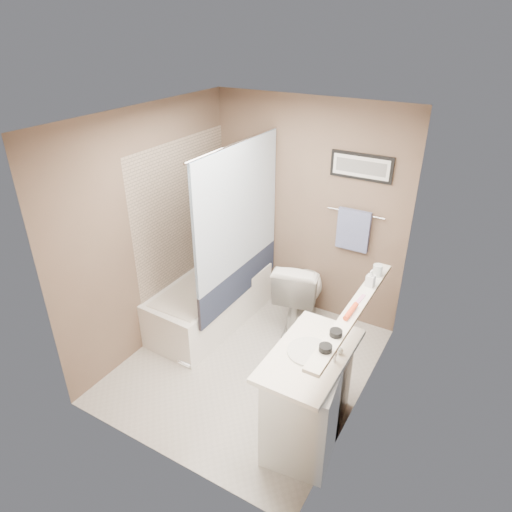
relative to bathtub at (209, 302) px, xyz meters
The scene contains 33 objects.
ground 0.89m from the bathtub, 28.42° to the right, with size 2.50×2.50×0.00m, color beige.
ceiling 2.29m from the bathtub, 28.42° to the right, with size 2.20×2.50×0.04m, color white.
wall_back 1.46m from the bathtub, 47.70° to the left, with size 2.20×0.04×2.40m, color brown.
wall_front 2.03m from the bathtub, 65.37° to the right, with size 2.20×0.04×2.40m, color brown.
wall_left 1.08m from the bathtub, 129.12° to the right, with size 0.04×2.50×2.40m, color brown.
wall_right 2.10m from the bathtub, 12.50° to the right, with size 0.04×2.50×2.40m, color brown.
tile_surround 0.83m from the bathtub, 164.60° to the left, with size 0.02×1.55×2.00m, color tan.
curtain_rod 1.84m from the bathtub, 15.07° to the left, with size 0.02×0.02×1.55m, color silver.
curtain_upper 1.21m from the bathtub, 15.07° to the left, with size 0.03×1.45×1.28m, color silver.
curtain_lower 0.49m from the bathtub, 15.07° to the left, with size 0.03×1.45×0.36m, color #242C43.
mirror 2.36m from the bathtub, 16.81° to the right, with size 0.02×1.60×1.00m, color silver.
shelf 2.05m from the bathtub, 17.29° to the right, with size 0.12×1.60×0.03m, color silver.
towel_bar 1.86m from the bathtub, 31.90° to the left, with size 0.02×0.02×0.60m, color silver.
towel 1.75m from the bathtub, 31.26° to the left, with size 0.34×0.05×0.44m, color #92A0D4.
art_frame 2.17m from the bathtub, 32.44° to the left, with size 0.62×0.03×0.26m, color black.
art_mat 2.17m from the bathtub, 32.00° to the left, with size 0.56×0.00×0.20m, color white.
art_image 2.16m from the bathtub, 31.90° to the left, with size 0.50×0.00×0.13m, color #595959.
door 2.23m from the bathtub, 51.73° to the right, with size 0.80×0.02×2.00m, color silver.
door_handle 2.01m from the bathtub, 58.71° to the right, with size 0.02×0.02×0.10m, color silver.
bathtub is the anchor object (origin of this frame).
tub_rim 0.25m from the bathtub, 90.00° to the right, with size 0.56×1.36×0.02m, color silver.
toilet 1.02m from the bathtub, 27.95° to the left, with size 0.47×0.82×0.83m, color silver.
vanity 1.83m from the bathtub, 28.87° to the right, with size 0.50×0.90×0.80m, color white.
countertop 1.91m from the bathtub, 29.02° to the right, with size 0.54×0.96×0.04m, color white.
sink_basin 1.91m from the bathtub, 29.18° to the right, with size 0.34×0.34×0.01m, color silver.
faucet_spout 2.09m from the bathtub, 26.36° to the right, with size 0.02×0.02×0.10m, color silver.
faucet_knob 2.04m from the bathtub, 23.72° to the right, with size 0.05×0.05×0.05m, color silver.
candle_bowl_near 2.29m from the bathtub, 32.10° to the right, with size 0.09×0.09×0.04m, color black.
candle_bowl_far 2.20m from the bathtub, 27.59° to the right, with size 0.09×0.09×0.04m, color black.
hair_brush_front 2.09m from the bathtub, 19.55° to the right, with size 0.04×0.04×0.22m, color #DE441F.
pink_comb 2.03m from the bathtub, 13.21° to the right, with size 0.03×0.16×0.01m, color pink.
glass_jar 2.01m from the bathtub, ahead, with size 0.08×0.08×0.10m, color silver.
soap_bottle 2.02m from the bathtub, ahead, with size 0.07×0.07×0.15m, color #999999.
Camera 1 is at (1.83, -2.99, 3.08)m, focal length 32.00 mm.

